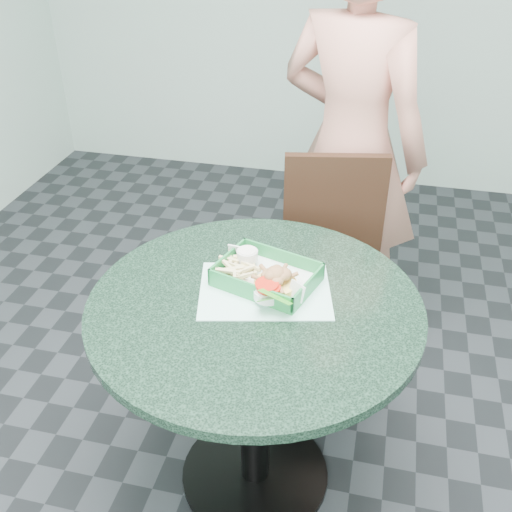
% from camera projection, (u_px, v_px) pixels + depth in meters
% --- Properties ---
extents(floor, '(4.00, 5.00, 0.02)m').
position_uv_depth(floor, '(255.00, 474.00, 2.12)').
color(floor, '#303335').
rests_on(floor, ground).
extents(cafe_table, '(0.96, 0.96, 0.75)m').
position_uv_depth(cafe_table, '(255.00, 352.00, 1.80)').
color(cafe_table, black).
rests_on(cafe_table, floor).
extents(dining_chair, '(0.39, 0.39, 0.93)m').
position_uv_depth(dining_chair, '(328.00, 260.00, 2.31)').
color(dining_chair, black).
rests_on(dining_chair, floor).
extents(diner_person, '(0.86, 0.72, 2.00)m').
position_uv_depth(diner_person, '(354.00, 117.00, 2.30)').
color(diner_person, tan).
rests_on(diner_person, floor).
extents(placemat, '(0.43, 0.36, 0.00)m').
position_uv_depth(placemat, '(265.00, 295.00, 1.76)').
color(placemat, '#B0F1E1').
rests_on(placemat, cafe_table).
extents(food_basket, '(0.28, 0.21, 0.06)m').
position_uv_depth(food_basket, '(267.00, 284.00, 1.78)').
color(food_basket, '#1D7E3B').
rests_on(food_basket, placemat).
extents(crab_sandwich, '(0.12, 0.12, 0.07)m').
position_uv_depth(crab_sandwich, '(280.00, 282.00, 1.73)').
color(crab_sandwich, '#E9C259').
rests_on(crab_sandwich, food_basket).
extents(fries_pile, '(0.11, 0.12, 0.04)m').
position_uv_depth(fries_pile, '(237.00, 279.00, 1.76)').
color(fries_pile, beige).
rests_on(fries_pile, food_basket).
extents(sauce_ramekin, '(0.06, 0.06, 0.04)m').
position_uv_depth(sauce_ramekin, '(241.00, 264.00, 1.81)').
color(sauce_ramekin, silver).
rests_on(sauce_ramekin, food_basket).
extents(garnish_cup, '(0.12, 0.12, 0.05)m').
position_uv_depth(garnish_cup, '(280.00, 297.00, 1.68)').
color(garnish_cup, silver).
rests_on(garnish_cup, food_basket).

